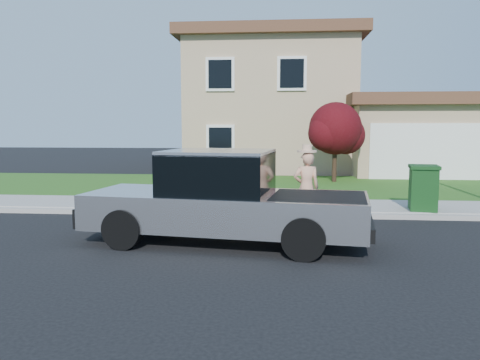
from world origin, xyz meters
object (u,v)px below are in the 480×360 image
object	(u,v)px
ornamental_tree	(336,131)
woman	(306,186)
pickup_truck	(224,200)
trash_bin	(423,187)

from	to	relation	value
ornamental_tree	woman	bearing A→B (deg)	-101.30
pickup_truck	ornamental_tree	xyz separation A→B (m)	(3.22, 9.69, 1.24)
pickup_truck	woman	size ratio (longest dim) A/B	3.09
woman	ornamental_tree	size ratio (longest dim) A/B	0.60
woman	ornamental_tree	world-z (taller)	ornamental_tree
trash_bin	woman	bearing A→B (deg)	-149.11
pickup_truck	woman	bearing A→B (deg)	58.12
woman	trash_bin	size ratio (longest dim) A/B	1.62
ornamental_tree	trash_bin	bearing A→B (deg)	-77.12
woman	trash_bin	distance (m)	3.24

